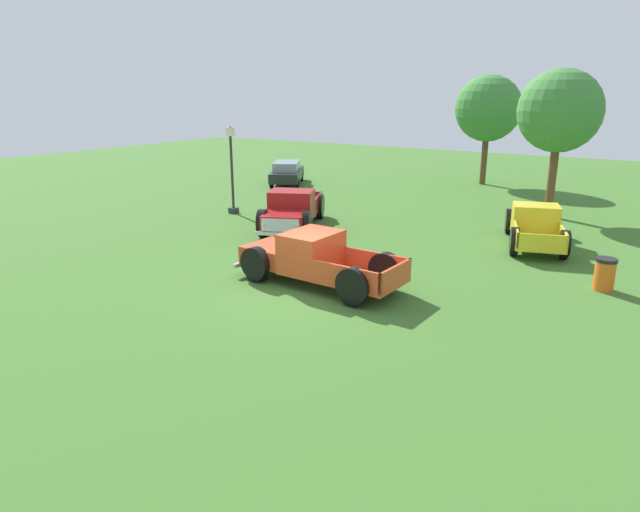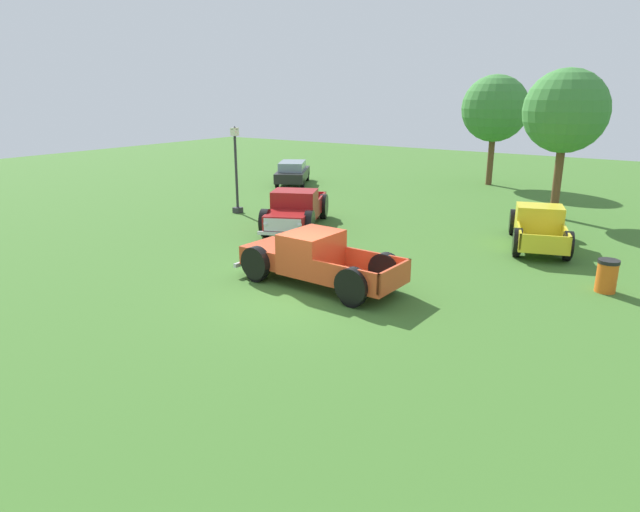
{
  "view_description": "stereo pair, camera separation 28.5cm",
  "coord_description": "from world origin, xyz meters",
  "px_view_note": "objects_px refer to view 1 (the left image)",
  "views": [
    {
      "loc": [
        8.43,
        -12.14,
        5.53
      ],
      "look_at": [
        -0.04,
        0.85,
        0.9
      ],
      "focal_mm": 31.26,
      "sensor_mm": 36.0,
      "label": 1
    },
    {
      "loc": [
        8.66,
        -11.98,
        5.53
      ],
      "look_at": [
        -0.04,
        0.85,
        0.9
      ],
      "focal_mm": 31.26,
      "sensor_mm": 36.0,
      "label": 2
    }
  ],
  "objects_px": {
    "pickup_truck_foreground": "(310,259)",
    "pickup_truck_behind_right": "(534,225)",
    "lamp_post_near": "(232,168)",
    "pickup_truck_behind_left": "(291,211)",
    "oak_tree_east": "(488,109)",
    "sedan_distant_a": "(287,172)",
    "oak_tree_west": "(560,111)",
    "trash_can": "(605,274)"
  },
  "relations": [
    {
      "from": "pickup_truck_behind_right",
      "to": "trash_can",
      "type": "bearing_deg",
      "value": -55.34
    },
    {
      "from": "oak_tree_east",
      "to": "oak_tree_west",
      "type": "distance_m",
      "value": 9.16
    },
    {
      "from": "pickup_truck_behind_right",
      "to": "sedan_distant_a",
      "type": "xyz_separation_m",
      "value": [
        -15.88,
        6.0,
        0.02
      ]
    },
    {
      "from": "oak_tree_east",
      "to": "oak_tree_west",
      "type": "height_order",
      "value": "oak_tree_west"
    },
    {
      "from": "sedan_distant_a",
      "to": "oak_tree_east",
      "type": "xyz_separation_m",
      "value": [
        9.99,
        6.6,
        3.75
      ]
    },
    {
      "from": "pickup_truck_behind_right",
      "to": "lamp_post_near",
      "type": "xyz_separation_m",
      "value": [
        -13.03,
        -2.09,
        1.38
      ]
    },
    {
      "from": "pickup_truck_behind_right",
      "to": "lamp_post_near",
      "type": "height_order",
      "value": "lamp_post_near"
    },
    {
      "from": "sedan_distant_a",
      "to": "trash_can",
      "type": "bearing_deg",
      "value": -28.54
    },
    {
      "from": "sedan_distant_a",
      "to": "pickup_truck_behind_left",
      "type": "bearing_deg",
      "value": -52.74
    },
    {
      "from": "pickup_truck_behind_left",
      "to": "trash_can",
      "type": "xyz_separation_m",
      "value": [
        11.82,
        -1.05,
        -0.29
      ]
    },
    {
      "from": "pickup_truck_behind_right",
      "to": "trash_can",
      "type": "distance_m",
      "value": 5.15
    },
    {
      "from": "pickup_truck_behind_right",
      "to": "pickup_truck_foreground",
      "type": "bearing_deg",
      "value": -118.36
    },
    {
      "from": "pickup_truck_foreground",
      "to": "pickup_truck_behind_right",
      "type": "bearing_deg",
      "value": 61.64
    },
    {
      "from": "pickup_truck_behind_right",
      "to": "oak_tree_west",
      "type": "relative_size",
      "value": 0.79
    },
    {
      "from": "pickup_truck_foreground",
      "to": "pickup_truck_behind_right",
      "type": "relative_size",
      "value": 1.02
    },
    {
      "from": "oak_tree_east",
      "to": "pickup_truck_behind_left",
      "type": "bearing_deg",
      "value": -100.79
    },
    {
      "from": "pickup_truck_foreground",
      "to": "oak_tree_east",
      "type": "xyz_separation_m",
      "value": [
        -1.39,
        20.92,
        3.73
      ]
    },
    {
      "from": "sedan_distant_a",
      "to": "oak_tree_west",
      "type": "distance_m",
      "value": 15.86
    },
    {
      "from": "oak_tree_west",
      "to": "pickup_truck_foreground",
      "type": "bearing_deg",
      "value": -106.39
    },
    {
      "from": "pickup_truck_behind_left",
      "to": "sedan_distant_a",
      "type": "height_order",
      "value": "pickup_truck_behind_left"
    },
    {
      "from": "pickup_truck_behind_left",
      "to": "lamp_post_near",
      "type": "bearing_deg",
      "value": 165.28
    },
    {
      "from": "pickup_truck_behind_left",
      "to": "pickup_truck_behind_right",
      "type": "xyz_separation_m",
      "value": [
        8.89,
        3.18,
        -0.06
      ]
    },
    {
      "from": "lamp_post_near",
      "to": "oak_tree_west",
      "type": "xyz_separation_m",
      "value": [
        12.51,
        7.26,
        2.56
      ]
    },
    {
      "from": "trash_can",
      "to": "pickup_truck_behind_right",
      "type": "bearing_deg",
      "value": 124.66
    },
    {
      "from": "trash_can",
      "to": "oak_tree_east",
      "type": "distance_m",
      "value": 19.41
    },
    {
      "from": "pickup_truck_foreground",
      "to": "pickup_truck_behind_right",
      "type": "xyz_separation_m",
      "value": [
        4.49,
        8.33,
        -0.05
      ]
    },
    {
      "from": "pickup_truck_behind_left",
      "to": "sedan_distant_a",
      "type": "distance_m",
      "value": 11.53
    },
    {
      "from": "pickup_truck_behind_right",
      "to": "oak_tree_east",
      "type": "distance_m",
      "value": 14.41
    },
    {
      "from": "oak_tree_east",
      "to": "lamp_post_near",
      "type": "bearing_deg",
      "value": -115.94
    },
    {
      "from": "oak_tree_west",
      "to": "pickup_truck_behind_left",
      "type": "bearing_deg",
      "value": -135.05
    },
    {
      "from": "pickup_truck_foreground",
      "to": "lamp_post_near",
      "type": "relative_size",
      "value": 1.31
    },
    {
      "from": "pickup_truck_foreground",
      "to": "sedan_distant_a",
      "type": "bearing_deg",
      "value": 128.47
    },
    {
      "from": "pickup_truck_behind_left",
      "to": "oak_tree_west",
      "type": "distance_m",
      "value": 12.44
    },
    {
      "from": "pickup_truck_behind_left",
      "to": "oak_tree_east",
      "type": "xyz_separation_m",
      "value": [
        3.01,
        15.78,
        3.71
      ]
    },
    {
      "from": "lamp_post_near",
      "to": "pickup_truck_behind_left",
      "type": "bearing_deg",
      "value": -14.72
    },
    {
      "from": "lamp_post_near",
      "to": "trash_can",
      "type": "relative_size",
      "value": 4.19
    },
    {
      "from": "oak_tree_east",
      "to": "pickup_truck_foreground",
      "type": "bearing_deg",
      "value": -86.19
    },
    {
      "from": "oak_tree_east",
      "to": "oak_tree_west",
      "type": "xyz_separation_m",
      "value": [
        5.36,
        -7.43,
        0.17
      ]
    },
    {
      "from": "pickup_truck_behind_right",
      "to": "oak_tree_east",
      "type": "relative_size",
      "value": 0.79
    },
    {
      "from": "pickup_truck_behind_right",
      "to": "trash_can",
      "type": "height_order",
      "value": "pickup_truck_behind_right"
    },
    {
      "from": "pickup_truck_foreground",
      "to": "pickup_truck_behind_right",
      "type": "distance_m",
      "value": 9.46
    },
    {
      "from": "pickup_truck_foreground",
      "to": "lamp_post_near",
      "type": "bearing_deg",
      "value": 143.87
    }
  ]
}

